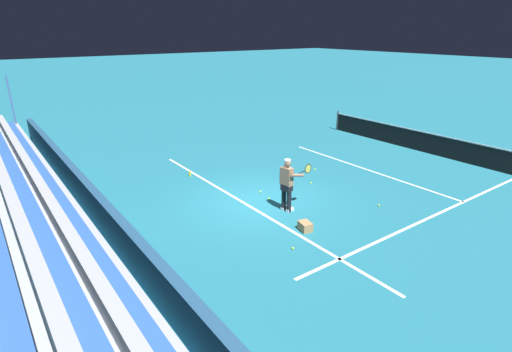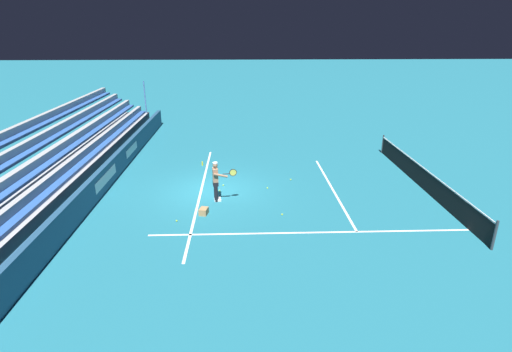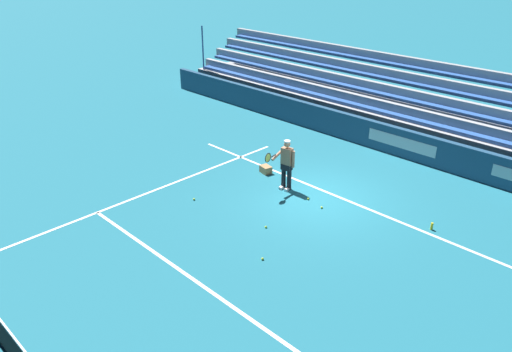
{
  "view_description": "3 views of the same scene",
  "coord_description": "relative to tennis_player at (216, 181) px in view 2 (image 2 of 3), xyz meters",
  "views": [
    {
      "loc": [
        9.9,
        -7.33,
        5.47
      ],
      "look_at": [
        -0.19,
        0.02,
        0.84
      ],
      "focal_mm": 28.0,
      "sensor_mm": 36.0,
      "label": 1
    },
    {
      "loc": [
        16.79,
        1.39,
        6.91
      ],
      "look_at": [
        0.73,
        1.97,
        0.95
      ],
      "focal_mm": 28.0,
      "sensor_mm": 36.0,
      "label": 2
    },
    {
      "loc": [
        -8.61,
        11.41,
        7.53
      ],
      "look_at": [
        0.85,
        1.94,
        1.13
      ],
      "focal_mm": 35.0,
      "sensor_mm": 36.0,
      "label": 3
    }
  ],
  "objects": [
    {
      "name": "ground_plane",
      "position": [
        -1.12,
        -0.28,
        -0.89
      ],
      "size": [
        160.0,
        160.0,
        0.0
      ],
      "primitive_type": "plane",
      "color": "#1E6B7F"
    },
    {
      "name": "tennis_ball_far_right",
      "position": [
        1.53,
        2.65,
        -0.86
      ],
      "size": [
        0.07,
        0.07,
        0.07
      ],
      "primitive_type": "sphere",
      "color": "#CCE533",
      "rests_on": "ground"
    },
    {
      "name": "court_sideline_white",
      "position": [
        2.99,
        3.72,
        -0.89
      ],
      "size": [
        0.1,
        12.0,
        0.01
      ],
      "primitive_type": "cube",
      "color": "white",
      "rests_on": "ground"
    },
    {
      "name": "tennis_ball_by_box",
      "position": [
        1.93,
        -1.42,
        -0.86
      ],
      "size": [
        0.07,
        0.07,
        0.07
      ],
      "primitive_type": "sphere",
      "color": "#CCE533",
      "rests_on": "ground"
    },
    {
      "name": "court_baseline_white",
      "position": [
        -1.12,
        -0.78,
        -0.89
      ],
      "size": [
        12.0,
        0.1,
        0.01
      ],
      "primitive_type": "cube",
      "color": "white",
      "rests_on": "ground"
    },
    {
      "name": "water_bottle",
      "position": [
        -4.67,
        -1.04,
        -0.78
      ],
      "size": [
        0.07,
        0.07,
        0.22
      ],
      "primitive_type": "cylinder",
      "color": "yellow",
      "rests_on": "ground"
    },
    {
      "name": "tennis_ball_near_player",
      "position": [
        -1.03,
        0.06,
        -0.86
      ],
      "size": [
        0.07,
        0.07,
        0.07
      ],
      "primitive_type": "sphere",
      "color": "#CCE533",
      "rests_on": "ground"
    },
    {
      "name": "bleacher_stand",
      "position": [
        -1.12,
        -7.37,
        -0.13
      ],
      "size": [
        25.43,
        3.2,
        3.4
      ],
      "color": "#9EA3A8",
      "rests_on": "ground"
    },
    {
      "name": "court_service_line_white",
      "position": [
        -1.12,
        5.22,
        -0.89
      ],
      "size": [
        8.22,
        0.1,
        0.01
      ],
      "primitive_type": "cube",
      "color": "white",
      "rests_on": "ground"
    },
    {
      "name": "tennis_ball_stray_back",
      "position": [
        -1.26,
        2.24,
        -0.86
      ],
      "size": [
        0.07,
        0.07,
        0.07
      ],
      "primitive_type": "sphere",
      "color": "#CCE533",
      "rests_on": "ground"
    },
    {
      "name": "tennis_ball_on_baseline",
      "position": [
        -1.68,
        0.2,
        -0.86
      ],
      "size": [
        0.07,
        0.07,
        0.07
      ],
      "primitive_type": "sphere",
      "color": "#CCE533",
      "rests_on": "ground"
    },
    {
      "name": "ball_box_cardboard",
      "position": [
        1.34,
        -0.44,
        -0.76
      ],
      "size": [
        0.46,
        0.38,
        0.26
      ],
      "primitive_type": "cube",
      "rotation": [
        0.0,
        0.0,
        -0.22
      ],
      "color": "#A87F51",
      "rests_on": "ground"
    },
    {
      "name": "tennis_ball_far_left",
      "position": [
        -2.29,
        3.44,
        -0.86
      ],
      "size": [
        0.07,
        0.07,
        0.07
      ],
      "primitive_type": "sphere",
      "color": "#CCE533",
      "rests_on": "ground"
    },
    {
      "name": "tennis_net",
      "position": [
        -1.12,
        9.36,
        -0.4
      ],
      "size": [
        11.09,
        0.09,
        1.07
      ],
      "color": "#33383D",
      "rests_on": "ground"
    },
    {
      "name": "tennis_player",
      "position": [
        0.0,
        0.0,
        0.0
      ],
      "size": [
        0.59,
        1.04,
        1.71
      ],
      "color": "black",
      "rests_on": "ground"
    },
    {
      "name": "back_wall_sponsor_board",
      "position": [
        -1.13,
        -5.14,
        -0.34
      ],
      "size": [
        26.77,
        0.25,
        1.1
      ],
      "color": "navy",
      "rests_on": "ground"
    }
  ]
}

